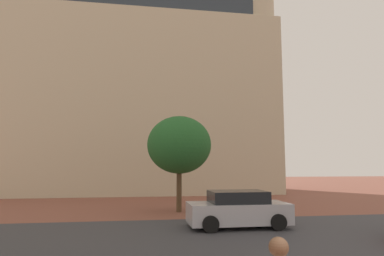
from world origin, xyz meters
name	(u,v)px	position (x,y,z in m)	size (l,w,h in m)	color
ground_plane	(203,234)	(0.00, 10.00, 0.00)	(120.00, 120.00, 0.00)	brown
street_asphalt_strip	(207,239)	(0.00, 9.12, 0.00)	(120.00, 8.57, 0.00)	#38383D
landmark_building	(129,93)	(-3.59, 31.04, 9.80)	(28.49, 12.32, 33.09)	beige
car_silver	(238,210)	(1.67, 11.01, 0.71)	(4.09, 2.07, 1.48)	#B2B2BC
tree_curb_far	(179,145)	(-0.19, 15.93, 3.67)	(3.57, 3.57, 5.29)	#4C3823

